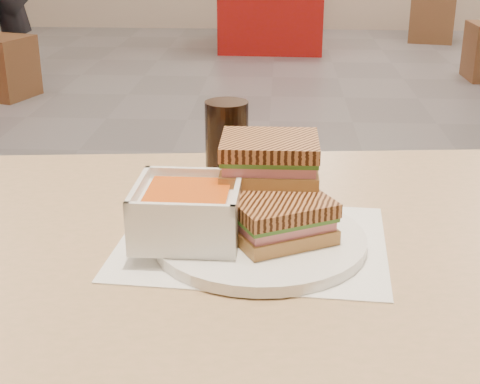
# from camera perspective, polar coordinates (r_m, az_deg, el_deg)

# --- Properties ---
(main_table) EXTENTS (1.26, 0.81, 0.75)m
(main_table) POSITION_cam_1_polar(r_m,az_deg,el_deg) (1.00, 7.61, -9.31)
(main_table) COLOR tan
(main_table) RESTS_ON ground
(tray_liner) EXTENTS (0.36, 0.29, 0.00)m
(tray_liner) POSITION_cam_1_polar(r_m,az_deg,el_deg) (0.91, 1.01, -4.12)
(tray_liner) COLOR white
(tray_liner) RESTS_ON main_table
(plate) EXTENTS (0.27, 0.27, 0.01)m
(plate) POSITION_cam_1_polar(r_m,az_deg,el_deg) (0.89, 1.67, -3.96)
(plate) COLOR white
(plate) RESTS_ON tray_liner
(soup_bowl) EXTENTS (0.13, 0.13, 0.07)m
(soup_bowl) POSITION_cam_1_polar(r_m,az_deg,el_deg) (0.88, -4.29, -1.77)
(soup_bowl) COLOR white
(soup_bowl) RESTS_ON plate
(panini_lower) EXTENTS (0.15, 0.14, 0.05)m
(panini_lower) POSITION_cam_1_polar(r_m,az_deg,el_deg) (0.87, 3.30, -2.15)
(panini_lower) COLOR #AB753C
(panini_lower) RESTS_ON plate
(panini_upper) EXTENTS (0.13, 0.11, 0.06)m
(panini_upper) POSITION_cam_1_polar(r_m,az_deg,el_deg) (0.93, 2.43, 2.75)
(panini_upper) COLOR #AB753C
(panini_upper) RESTS_ON panini_lower
(cola_glass) EXTENTS (0.07, 0.07, 0.14)m
(cola_glass) POSITION_cam_1_polar(r_m,az_deg,el_deg) (1.06, -1.09, 3.72)
(cola_glass) COLOR black
(cola_glass) RESTS_ON main_table
(bg_table_2) EXTENTS (0.96, 0.96, 0.82)m
(bg_table_2) POSITION_cam_1_polar(r_m,az_deg,el_deg) (6.67, 2.72, 15.21)
(bg_table_2) COLOR maroon
(bg_table_2) RESTS_ON ground
(bg_chair_0r) EXTENTS (0.46, 0.46, 0.41)m
(bg_chair_0r) POSITION_cam_1_polar(r_m,az_deg,el_deg) (5.04, -18.94, 9.66)
(bg_chair_0r) COLOR brown
(bg_chair_0r) RESTS_ON ground
(bg_chair_2l) EXTENTS (0.49, 0.49, 0.49)m
(bg_chair_2l) POSITION_cam_1_polar(r_m,az_deg,el_deg) (7.24, 0.90, 14.41)
(bg_chair_2l) COLOR brown
(bg_chair_2l) RESTS_ON ground
(bg_chair_2r) EXTENTS (0.51, 0.51, 0.47)m
(bg_chair_2r) POSITION_cam_1_polar(r_m,az_deg,el_deg) (7.31, 15.54, 13.67)
(bg_chair_2r) COLOR brown
(bg_chair_2r) RESTS_ON ground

